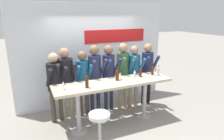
{
  "coord_description": "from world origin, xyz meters",
  "views": [
    {
      "loc": [
        -1.75,
        -3.87,
        2.53
      ],
      "look_at": [
        0.0,
        0.1,
        1.3
      ],
      "focal_mm": 32.0,
      "sensor_mm": 36.0,
      "label": 1
    }
  ],
  "objects_px": {
    "person_far_left": "(55,80)",
    "person_center_left": "(83,76)",
    "person_rightmost": "(147,67)",
    "wine_glass_0": "(120,74)",
    "wine_bottle_4": "(140,72)",
    "wine_bottle_2": "(153,70)",
    "person_center_right": "(109,70)",
    "person_left": "(66,76)",
    "wine_bottle_3": "(87,81)",
    "bar_stool": "(100,126)",
    "person_right": "(123,68)",
    "wine_glass_1": "(63,84)",
    "tasting_table": "(114,88)",
    "person_far_right": "(134,70)",
    "person_center": "(95,72)",
    "wine_bottle_1": "(117,74)",
    "wine_bottle_0": "(158,71)",
    "wine_glass_2": "(135,72)"
  },
  "relations": [
    {
      "from": "person_far_left",
      "to": "person_center_left",
      "type": "distance_m",
      "value": 0.67
    },
    {
      "from": "person_rightmost",
      "to": "wine_glass_0",
      "type": "bearing_deg",
      "value": -150.13
    },
    {
      "from": "wine_bottle_4",
      "to": "wine_bottle_2",
      "type": "bearing_deg",
      "value": 3.82
    },
    {
      "from": "person_center_right",
      "to": "person_center_left",
      "type": "bearing_deg",
      "value": 172.04
    },
    {
      "from": "person_center_right",
      "to": "person_rightmost",
      "type": "xyz_separation_m",
      "value": [
        1.13,
        -0.06,
        -0.01
      ]
    },
    {
      "from": "person_left",
      "to": "wine_bottle_3",
      "type": "xyz_separation_m",
      "value": [
        0.28,
        -0.78,
        0.09
      ]
    },
    {
      "from": "bar_stool",
      "to": "wine_bottle_3",
      "type": "distance_m",
      "value": 0.95
    },
    {
      "from": "person_left",
      "to": "person_right",
      "type": "relative_size",
      "value": 0.99
    },
    {
      "from": "wine_bottle_4",
      "to": "wine_glass_1",
      "type": "xyz_separation_m",
      "value": [
        -1.87,
        -0.11,
        0.0
      ]
    },
    {
      "from": "tasting_table",
      "to": "person_left",
      "type": "xyz_separation_m",
      "value": [
        -0.94,
        0.67,
        0.2
      ]
    },
    {
      "from": "person_far_right",
      "to": "person_center_right",
      "type": "bearing_deg",
      "value": -179.41
    },
    {
      "from": "person_far_right",
      "to": "person_rightmost",
      "type": "height_order",
      "value": "person_rightmost"
    },
    {
      "from": "bar_stool",
      "to": "person_left",
      "type": "distance_m",
      "value": 1.59
    },
    {
      "from": "person_center",
      "to": "wine_bottle_1",
      "type": "bearing_deg",
      "value": -64.29
    },
    {
      "from": "person_center_right",
      "to": "wine_bottle_2",
      "type": "distance_m",
      "value": 1.11
    },
    {
      "from": "person_far_right",
      "to": "person_rightmost",
      "type": "xyz_separation_m",
      "value": [
        0.43,
        0.0,
        0.03
      ]
    },
    {
      "from": "wine_bottle_1",
      "to": "wine_bottle_0",
      "type": "bearing_deg",
      "value": -3.99
    },
    {
      "from": "wine_bottle_3",
      "to": "wine_bottle_4",
      "type": "xyz_separation_m",
      "value": [
        1.4,
        0.19,
        -0.03
      ]
    },
    {
      "from": "wine_glass_0",
      "to": "wine_glass_1",
      "type": "relative_size",
      "value": 1.0
    },
    {
      "from": "person_rightmost",
      "to": "person_center_right",
      "type": "bearing_deg",
      "value": -178.31
    },
    {
      "from": "wine_bottle_3",
      "to": "wine_glass_0",
      "type": "height_order",
      "value": "wine_bottle_3"
    },
    {
      "from": "wine_bottle_1",
      "to": "wine_glass_2",
      "type": "distance_m",
      "value": 0.51
    },
    {
      "from": "person_left",
      "to": "wine_glass_1",
      "type": "distance_m",
      "value": 0.73
    },
    {
      "from": "wine_glass_0",
      "to": "person_right",
      "type": "bearing_deg",
      "value": 57.02
    },
    {
      "from": "wine_bottle_3",
      "to": "bar_stool",
      "type": "bearing_deg",
      "value": -87.97
    },
    {
      "from": "wine_bottle_4",
      "to": "wine_glass_2",
      "type": "xyz_separation_m",
      "value": [
        -0.13,
        0.05,
        0.0
      ]
    },
    {
      "from": "bar_stool",
      "to": "person_far_left",
      "type": "bearing_deg",
      "value": 111.26
    },
    {
      "from": "person_center",
      "to": "person_center_right",
      "type": "xyz_separation_m",
      "value": [
        0.39,
        0.03,
        -0.02
      ]
    },
    {
      "from": "person_left",
      "to": "wine_bottle_4",
      "type": "distance_m",
      "value": 1.79
    },
    {
      "from": "person_right",
      "to": "wine_bottle_1",
      "type": "xyz_separation_m",
      "value": [
        -0.44,
        -0.58,
        0.06
      ]
    },
    {
      "from": "tasting_table",
      "to": "person_center_left",
      "type": "xyz_separation_m",
      "value": [
        -0.52,
        0.68,
        0.14
      ]
    },
    {
      "from": "tasting_table",
      "to": "person_left",
      "type": "bearing_deg",
      "value": 144.62
    },
    {
      "from": "wine_bottle_3",
      "to": "tasting_table",
      "type": "bearing_deg",
      "value": 9.75
    },
    {
      "from": "tasting_table",
      "to": "wine_glass_2",
      "type": "relative_size",
      "value": 15.3
    },
    {
      "from": "person_center_right",
      "to": "wine_bottle_4",
      "type": "distance_m",
      "value": 0.83
    },
    {
      "from": "person_left",
      "to": "wine_glass_0",
      "type": "xyz_separation_m",
      "value": [
        1.15,
        -0.57,
        0.07
      ]
    },
    {
      "from": "wine_bottle_1",
      "to": "wine_glass_1",
      "type": "height_order",
      "value": "wine_bottle_1"
    },
    {
      "from": "person_left",
      "to": "wine_glass_2",
      "type": "relative_size",
      "value": 10.1
    },
    {
      "from": "person_left",
      "to": "wine_bottle_3",
      "type": "distance_m",
      "value": 0.84
    },
    {
      "from": "wine_bottle_3",
      "to": "wine_glass_0",
      "type": "distance_m",
      "value": 0.89
    },
    {
      "from": "person_far_left",
      "to": "person_center_right",
      "type": "height_order",
      "value": "person_center_right"
    },
    {
      "from": "bar_stool",
      "to": "wine_glass_0",
      "type": "height_order",
      "value": "wine_glass_0"
    },
    {
      "from": "person_far_left",
      "to": "wine_bottle_1",
      "type": "height_order",
      "value": "person_far_left"
    },
    {
      "from": "person_center_right",
      "to": "person_rightmost",
      "type": "height_order",
      "value": "person_center_right"
    },
    {
      "from": "person_left",
      "to": "tasting_table",
      "type": "bearing_deg",
      "value": -30.33
    },
    {
      "from": "wine_bottle_2",
      "to": "person_right",
      "type": "bearing_deg",
      "value": 135.64
    },
    {
      "from": "wine_bottle_1",
      "to": "wine_bottle_3",
      "type": "bearing_deg",
      "value": -167.39
    },
    {
      "from": "person_center",
      "to": "person_rightmost",
      "type": "height_order",
      "value": "person_center"
    },
    {
      "from": "person_center_left",
      "to": "wine_bottle_4",
      "type": "relative_size",
      "value": 6.42
    },
    {
      "from": "bar_stool",
      "to": "person_right",
      "type": "xyz_separation_m",
      "value": [
        1.19,
        1.41,
        0.63
      ]
    }
  ]
}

